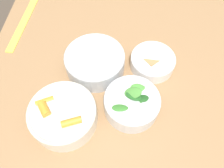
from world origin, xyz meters
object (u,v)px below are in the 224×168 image
object	(u,v)px
bowl_cookies	(152,61)
ruler	(23,23)
bowl_beans_hotdog	(95,62)
bowl_carrots	(63,115)
bowl_greens	(132,103)

from	to	relation	value
bowl_cookies	ruler	xyz separation A→B (m)	(0.16, 0.48, -0.02)
bowl_beans_hotdog	ruler	bearing A→B (deg)	57.88
bowl_carrots	bowl_greens	bearing A→B (deg)	-74.26
bowl_greens	ruler	bearing A→B (deg)	52.47
bowl_beans_hotdog	ruler	world-z (taller)	bowl_beans_hotdog
bowl_beans_hotdog	bowl_cookies	world-z (taller)	bowl_beans_hotdog
bowl_greens	ruler	distance (m)	0.53
bowl_carrots	bowl_beans_hotdog	distance (m)	0.20
bowl_greens	ruler	world-z (taller)	bowl_greens
bowl_carrots	bowl_greens	size ratio (longest dim) A/B	1.17
bowl_carrots	bowl_cookies	distance (m)	0.33
bowl_carrots	bowl_cookies	xyz separation A→B (m)	(0.21, -0.25, -0.01)
bowl_carrots	bowl_greens	distance (m)	0.19
bowl_greens	bowl_beans_hotdog	world-z (taller)	bowl_greens
bowl_beans_hotdog	ruler	distance (m)	0.35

